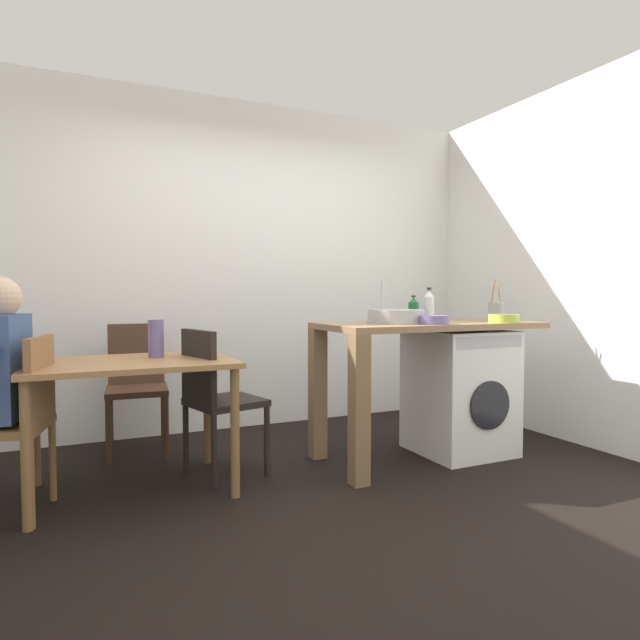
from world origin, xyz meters
TOP-DOWN VIEW (x-y plane):
  - ground_plane at (0.00, 0.00)m, footprint 5.46×5.46m
  - wall_back at (0.00, 1.75)m, footprint 4.60×0.10m
  - wall_counter_side at (2.15, 0.00)m, footprint 0.10×3.80m
  - dining_table at (-1.00, 0.53)m, footprint 1.10×0.76m
  - chair_person_seat at (-1.54, 0.41)m, footprint 0.48×0.48m
  - chair_opposite at (-0.52, 0.56)m, footprint 0.49×0.49m
  - chair_spare_by_wall at (-0.89, 1.30)m, footprint 0.44×0.44m
  - kitchen_counter at (0.70, 0.37)m, footprint 1.50×0.68m
  - washing_machine at (1.17, 0.37)m, footprint 0.60×0.61m
  - sink_basin at (0.65, 0.37)m, footprint 0.38×0.38m
  - tap at (0.65, 0.55)m, footprint 0.02×0.02m
  - bottle_tall_green at (0.90, 0.54)m, footprint 0.07×0.07m
  - bottle_squat_brown at (1.02, 0.53)m, footprint 0.07×0.07m
  - mixing_bowl at (0.79, 0.17)m, footprint 0.20×0.20m
  - utensil_crock at (1.54, 0.42)m, footprint 0.11×0.11m
  - colander at (1.36, 0.15)m, footprint 0.20×0.20m
  - vase at (-0.85, 0.63)m, footprint 0.09×0.09m
  - scissors at (0.86, 0.27)m, footprint 0.15×0.06m

SIDE VIEW (x-z plane):
  - ground_plane at x=0.00m, z-range 0.00..0.00m
  - washing_machine at x=1.17m, z-range 0.00..0.86m
  - chair_person_seat at x=-1.54m, z-range 0.06..0.96m
  - chair_opposite at x=-0.52m, z-range 0.06..0.96m
  - chair_spare_by_wall at x=-0.89m, z-range 0.06..0.96m
  - dining_table at x=-1.00m, z-range 0.27..1.01m
  - kitchen_counter at x=0.70m, z-range 0.30..1.22m
  - vase at x=-0.85m, z-range 0.74..0.96m
  - scissors at x=0.86m, z-range 0.92..0.93m
  - colander at x=1.36m, z-range 0.92..0.98m
  - mixing_bowl at x=0.79m, z-range 0.92..0.98m
  - sink_basin at x=0.65m, z-range 0.92..1.01m
  - utensil_crock at x=1.54m, z-range 0.84..1.14m
  - bottle_tall_green at x=0.90m, z-range 0.91..1.09m
  - bottle_squat_brown at x=1.02m, z-range 0.91..1.15m
  - tap at x=0.65m, z-range 0.92..1.20m
  - wall_back at x=0.00m, z-range 0.00..2.70m
  - wall_counter_side at x=2.15m, z-range 0.00..2.70m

